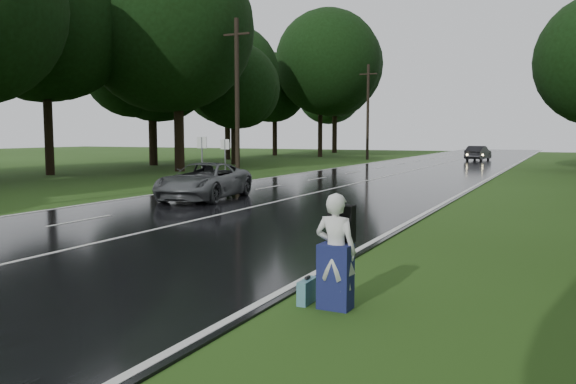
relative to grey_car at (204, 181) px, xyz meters
name	(u,v)px	position (x,y,z in m)	size (l,w,h in m)	color
ground	(111,241)	(2.92, -8.37, -0.75)	(160.00, 160.00, 0.00)	#274815
road	(368,181)	(2.92, 11.63, -0.73)	(12.00, 140.00, 0.04)	black
lane_center	(368,180)	(2.92, 11.63, -0.70)	(0.12, 140.00, 0.01)	silver
grey_car	(204,181)	(0.00, 0.00, 0.00)	(2.35, 5.10, 1.42)	#515457
far_car	(478,153)	(4.91, 39.24, -0.01)	(1.48, 4.24, 1.40)	black
hitchhiker	(336,255)	(9.79, -11.14, 0.06)	(0.64, 0.58, 1.73)	silver
suitcase	(307,291)	(9.30, -11.06, -0.56)	(0.15, 0.52, 0.37)	teal
utility_pole_mid	(238,176)	(-5.58, 12.01, -0.75)	(1.80, 0.28, 9.51)	black
utility_pole_far	(367,160)	(-5.58, 37.55, -0.75)	(1.80, 0.28, 9.45)	black
road_sign_a	(202,184)	(-4.28, 6.22, -0.75)	(0.58, 0.10, 2.42)	white
road_sign_b	(225,181)	(-4.28, 8.47, -0.75)	(0.55, 0.10, 2.28)	white
tree_left_d	(180,171)	(-11.45, 14.07, -0.75)	(10.53, 10.53, 16.45)	black
tree_left_e	(235,164)	(-12.80, 23.71, -0.75)	(7.39, 7.39, 11.55)	black
tree_left_f	(320,157)	(-12.63, 42.12, -0.75)	(11.55, 11.55, 18.04)	black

